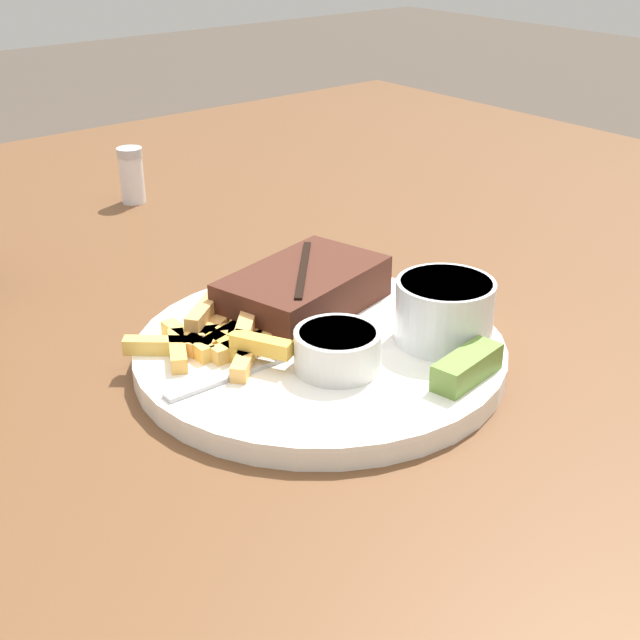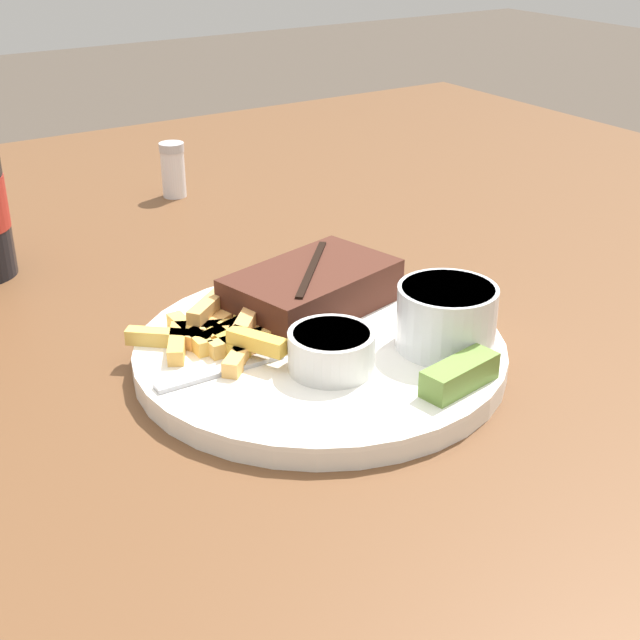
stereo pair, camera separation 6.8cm
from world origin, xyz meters
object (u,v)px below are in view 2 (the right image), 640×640
dipping_sauce_cup (331,349)px  pickle_spear (460,375)px  dinner_plate (320,353)px  knife_utensil (303,321)px  salt_shaker (173,170)px  coleslaw_cup (447,313)px  fork_utensil (233,366)px  steak_portion (312,289)px

dipping_sauce_cup → pickle_spear: bearing=-49.4°
dinner_plate → knife_utensil: 0.04m
knife_utensil → salt_shaker: 0.42m
pickle_spear → salt_shaker: size_ratio=1.01×
coleslaw_cup → pickle_spear: coleslaw_cup is taller
coleslaw_cup → salt_shaker: bearing=89.9°
fork_utensil → knife_utensil: (0.08, 0.03, 0.00)m
dinner_plate → dipping_sauce_cup: (-0.01, -0.04, 0.03)m
knife_utensil → pickle_spear: bearing=-170.3°
fork_utensil → pickle_spear: bearing=-41.5°
steak_portion → salt_shaker: salt_shaker is taller
dinner_plate → salt_shaker: (0.08, 0.44, 0.02)m
pickle_spear → fork_utensil: bearing=137.7°
steak_portion → pickle_spear: 0.17m
dinner_plate → coleslaw_cup: bearing=-35.6°
fork_utensil → salt_shaker: salt_shaker is taller
dinner_plate → fork_utensil: 0.08m
coleslaw_cup → dipping_sauce_cup: size_ratio=1.19×
coleslaw_cup → knife_utensil: bearing=128.6°
coleslaw_cup → pickle_spear: (-0.03, -0.05, -0.02)m
dipping_sauce_cup → salt_shaker: 0.49m
dipping_sauce_cup → salt_shaker: size_ratio=0.98×
steak_portion → coleslaw_cup: (0.05, -0.11, 0.01)m
pickle_spear → dipping_sauce_cup: bearing=130.6°
dinner_plate → coleslaw_cup: coleslaw_cup is taller
knife_utensil → fork_utensil: bearing=106.4°
pickle_spear → fork_utensil: pickle_spear is taller
pickle_spear → knife_utensil: (-0.04, 0.14, -0.01)m
coleslaw_cup → steak_portion: bearing=113.7°
fork_utensil → salt_shaker: size_ratio=2.06×
fork_utensil → steak_portion: bearing=29.1°
pickle_spear → fork_utensil: (-0.12, 0.11, -0.01)m
coleslaw_cup → salt_shaker: coleslaw_cup is taller
steak_portion → dipping_sauce_cup: 0.10m
steak_portion → fork_utensil: size_ratio=1.16×
dipping_sauce_cup → pickle_spear: dipping_sauce_cup is taller
pickle_spear → coleslaw_cup: bearing=59.4°
dipping_sauce_cup → knife_utensil: 0.08m
coleslaw_cup → dinner_plate: bearing=144.4°
steak_portion → dipping_sauce_cup: size_ratio=2.43×
steak_portion → coleslaw_cup: coleslaw_cup is taller
coleslaw_cup → dipping_sauce_cup: (-0.09, 0.02, -0.01)m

